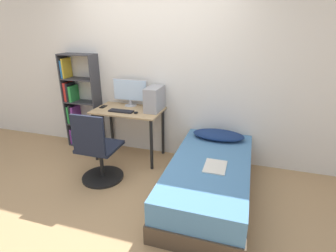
{
  "coord_description": "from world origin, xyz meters",
  "views": [
    {
      "loc": [
        1.38,
        -2.24,
        1.96
      ],
      "look_at": [
        0.45,
        0.71,
        0.75
      ],
      "focal_mm": 28.0,
      "sensor_mm": 36.0,
      "label": 1
    }
  ],
  "objects_px": {
    "office_chair": "(98,155)",
    "monitor": "(130,91)",
    "pc_tower": "(154,99)",
    "keyboard": "(121,111)",
    "bookshelf": "(78,104)",
    "bed": "(209,179)"
  },
  "relations": [
    {
      "from": "bookshelf",
      "to": "keyboard",
      "type": "relative_size",
      "value": 4.21
    },
    {
      "from": "monitor",
      "to": "keyboard",
      "type": "distance_m",
      "value": 0.39
    },
    {
      "from": "office_chair",
      "to": "pc_tower",
      "type": "distance_m",
      "value": 1.12
    },
    {
      "from": "monitor",
      "to": "pc_tower",
      "type": "xyz_separation_m",
      "value": [
        0.44,
        -0.11,
        -0.05
      ]
    },
    {
      "from": "office_chair",
      "to": "keyboard",
      "type": "height_order",
      "value": "office_chair"
    },
    {
      "from": "office_chair",
      "to": "bed",
      "type": "height_order",
      "value": "office_chair"
    },
    {
      "from": "bed",
      "to": "bookshelf",
      "type": "bearing_deg",
      "value": 160.7
    },
    {
      "from": "office_chair",
      "to": "monitor",
      "type": "xyz_separation_m",
      "value": [
        0.05,
        0.94,
        0.63
      ]
    },
    {
      "from": "office_chair",
      "to": "pc_tower",
      "type": "bearing_deg",
      "value": 59.96
    },
    {
      "from": "bed",
      "to": "keyboard",
      "type": "distance_m",
      "value": 1.59
    },
    {
      "from": "bookshelf",
      "to": "office_chair",
      "type": "bearing_deg",
      "value": -45.39
    },
    {
      "from": "pc_tower",
      "to": "bookshelf",
      "type": "bearing_deg",
      "value": 176.48
    },
    {
      "from": "bookshelf",
      "to": "bed",
      "type": "relative_size",
      "value": 0.81
    },
    {
      "from": "bookshelf",
      "to": "monitor",
      "type": "xyz_separation_m",
      "value": [
        0.95,
        0.03,
        0.27
      ]
    },
    {
      "from": "pc_tower",
      "to": "keyboard",
      "type": "bearing_deg",
      "value": -154.32
    },
    {
      "from": "bed",
      "to": "keyboard",
      "type": "xyz_separation_m",
      "value": [
        -1.39,
        0.52,
        0.56
      ]
    },
    {
      "from": "bed",
      "to": "monitor",
      "type": "distance_m",
      "value": 1.8
    },
    {
      "from": "bookshelf",
      "to": "office_chair",
      "type": "xyz_separation_m",
      "value": [
        0.9,
        -0.92,
        -0.35
      ]
    },
    {
      "from": "pc_tower",
      "to": "office_chair",
      "type": "bearing_deg",
      "value": -120.04
    },
    {
      "from": "office_chair",
      "to": "bed",
      "type": "distance_m",
      "value": 1.45
    },
    {
      "from": "keyboard",
      "to": "monitor",
      "type": "bearing_deg",
      "value": 89.54
    },
    {
      "from": "keyboard",
      "to": "pc_tower",
      "type": "relative_size",
      "value": 0.93
    }
  ]
}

